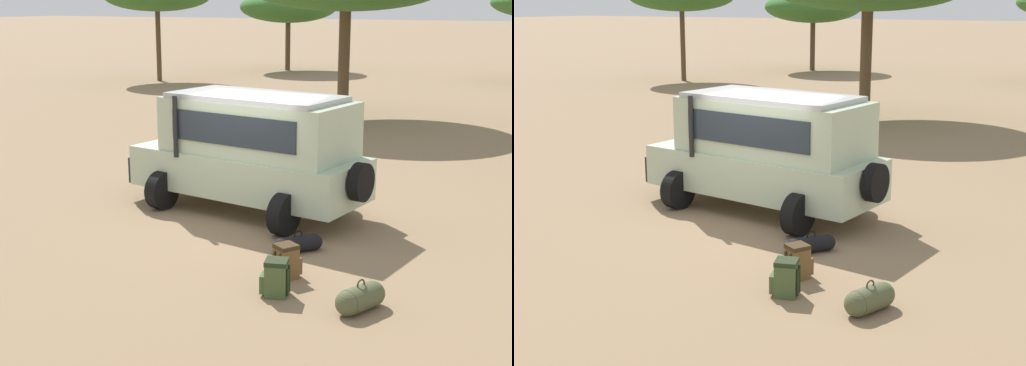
% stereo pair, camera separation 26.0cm
% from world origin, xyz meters
% --- Properties ---
extents(ground_plane, '(320.00, 320.00, 0.00)m').
position_xyz_m(ground_plane, '(0.00, 0.00, 0.00)').
color(ground_plane, '#8C7051').
extents(safari_vehicle, '(5.45, 3.08, 2.44)m').
position_xyz_m(safari_vehicle, '(-0.22, 0.77, 1.29)').
color(safari_vehicle, '#B2C6A8').
rests_on(safari_vehicle, ground_plane).
extents(backpack_beside_front_wheel, '(0.44, 0.48, 0.55)m').
position_xyz_m(backpack_beside_front_wheel, '(2.07, -2.23, 0.27)').
color(backpack_beside_front_wheel, brown).
rests_on(backpack_beside_front_wheel, ground_plane).
extents(backpack_cluster_center, '(0.48, 0.43, 0.56)m').
position_xyz_m(backpack_cluster_center, '(2.24, -2.94, 0.27)').
color(backpack_cluster_center, '#42562D').
rests_on(backpack_cluster_center, ground_plane).
extents(duffel_bag_low_black_case, '(0.68, 0.78, 0.39)m').
position_xyz_m(duffel_bag_low_black_case, '(1.72, -1.07, 0.15)').
color(duffel_bag_low_black_case, black).
rests_on(duffel_bag_low_black_case, ground_plane).
extents(duffel_bag_soft_canvas, '(0.54, 0.85, 0.47)m').
position_xyz_m(duffel_bag_soft_canvas, '(3.54, -2.85, 0.19)').
color(duffel_bag_soft_canvas, '#4C5133').
rests_on(duffel_bag_soft_canvas, ground_plane).
extents(acacia_tree_left_mid, '(6.05, 6.09, 4.90)m').
position_xyz_m(acacia_tree_left_mid, '(-13.55, 29.33, 3.92)').
color(acacia_tree_left_mid, brown).
rests_on(acacia_tree_left_mid, ground_plane).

